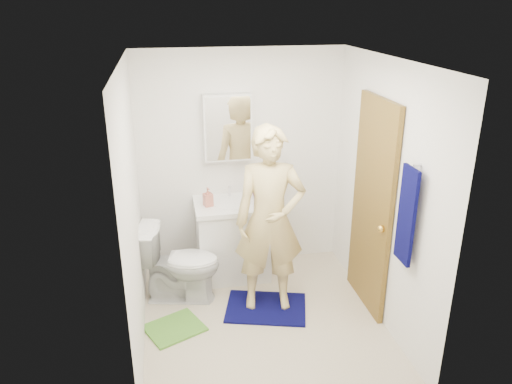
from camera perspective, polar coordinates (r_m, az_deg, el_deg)
The scene contains 22 objects.
floor at distance 4.88m, azimuth 0.82°, elevation -14.59°, with size 2.20×2.40×0.02m, color beige.
ceiling at distance 3.98m, azimuth 1.01°, elevation 14.96°, with size 2.20×2.40×0.02m, color white.
wall_back at distance 5.40m, azimuth -1.70°, elevation 3.50°, with size 2.20×0.02×2.40m, color white.
wall_front at distance 3.23m, azimuth 5.31°, elevation -9.48°, with size 2.20×0.02×2.40m, color white.
wall_left at distance 4.22m, azimuth -14.05°, elevation -2.40°, with size 0.02×2.40×2.40m, color white.
wall_right at distance 4.62m, azimuth 14.51°, elevation -0.32°, with size 0.02×2.40×2.40m, color white.
vanity_cabinet at distance 5.41m, azimuth -2.67°, elevation -5.63°, with size 0.75×0.55×0.80m, color white.
countertop at distance 5.24m, azimuth -2.75°, elevation -1.48°, with size 0.79×0.59×0.05m, color white.
sink_basin at distance 5.23m, azimuth -2.76°, elevation -1.32°, with size 0.40×0.40×0.03m, color white.
faucet at distance 5.37m, azimuth -3.04°, elevation 0.09°, with size 0.03×0.03×0.12m, color silver.
medicine_cabinet at distance 5.20m, azimuth -3.26°, elevation 7.37°, with size 0.50×0.12×0.70m, color white.
mirror_panel at distance 5.14m, azimuth -3.17°, elevation 7.21°, with size 0.46×0.01×0.66m, color white.
door at distance 4.79m, azimuth 13.10°, elevation -1.65°, with size 0.05×0.80×2.05m, color olive.
door_knob at distance 4.54m, azimuth 14.13°, elevation -4.10°, with size 0.07×0.07×0.07m, color gold.
towel at distance 4.10m, azimuth 16.84°, elevation -2.62°, with size 0.03×0.24×0.80m, color #070743.
towel_hook at distance 3.97m, azimuth 17.99°, elevation 2.98°, with size 0.02×0.02×0.06m, color silver.
toilet at distance 5.05m, azimuth -8.69°, elevation -8.01°, with size 0.44×0.78×0.80m, color white.
bath_mat at distance 5.03m, azimuth 1.15°, elevation -13.08°, with size 0.77×0.55×0.02m, color #070743.
green_rug at distance 4.82m, azimuth -9.29°, elevation -15.08°, with size 0.49×0.41×0.02m, color #5BA035.
soap_dispenser at distance 5.13m, azimuth -5.52°, elevation -0.56°, with size 0.09×0.09×0.20m, color #C76F5C.
toothbrush_cup at distance 5.33m, azimuth 0.30°, elevation -0.14°, with size 0.13×0.13×0.10m, color #863E89.
man at distance 4.64m, azimuth 1.60°, elevation -3.29°, with size 0.66×0.43×1.80m, color #D3BA77.
Camera 1 is at (-0.81, -3.87, 2.85)m, focal length 35.00 mm.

